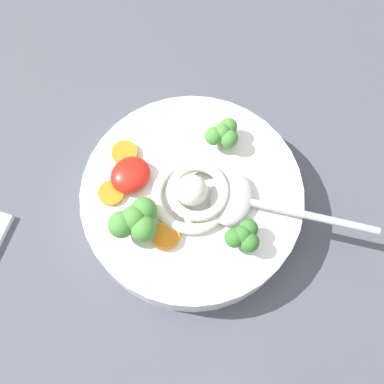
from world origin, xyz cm
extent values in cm
cube|color=#474C56|center=(0.00, 0.00, 1.44)|extent=(110.30, 110.30, 2.89)
cylinder|color=white|center=(1.15, -3.34, 5.19)|extent=(23.42, 23.42, 4.61)
cylinder|color=#B27A33|center=(1.15, -3.34, 5.37)|extent=(20.61, 20.61, 4.24)
torus|color=silver|center=(0.67, -3.75, 8.07)|extent=(8.31, 8.31, 1.15)
torus|color=silver|center=(1.21, -4.11, 8.98)|extent=(8.90, 8.90, 1.03)
sphere|color=silver|center=(0.67, -3.75, 9.56)|extent=(3.22, 3.22, 3.22)
ellipsoid|color=#B7B7BC|center=(3.21, -6.89, 8.29)|extent=(7.40, 6.81, 1.60)
cylinder|color=#B7B7BC|center=(6.96, -13.38, 8.29)|extent=(8.20, 13.39, 0.80)
ellipsoid|color=red|center=(-2.14, 2.32, 8.47)|extent=(4.33, 3.90, 1.95)
cylinder|color=#7A9E60|center=(7.61, -1.53, 8.03)|extent=(1.00, 1.00, 1.07)
sphere|color=#478938|center=(7.61, -1.53, 9.55)|extent=(1.97, 1.97, 1.97)
sphere|color=#478938|center=(8.60, -1.53, 9.37)|extent=(1.97, 1.97, 1.97)
sphere|color=#478938|center=(6.72, -1.17, 9.46)|extent=(1.97, 1.97, 1.97)
sphere|color=#478938|center=(7.61, -2.51, 9.41)|extent=(1.97, 1.97, 1.97)
cylinder|color=#7A9E60|center=(0.68, -10.42, 8.02)|extent=(0.99, 0.99, 1.06)
sphere|color=#38752D|center=(0.68, -10.42, 9.52)|extent=(1.94, 1.94, 1.94)
sphere|color=#38752D|center=(1.65, -10.42, 9.34)|extent=(1.94, 1.94, 1.94)
sphere|color=#38752D|center=(-0.20, -10.07, 9.43)|extent=(1.94, 1.94, 1.94)
sphere|color=#38752D|center=(0.68, -11.39, 9.38)|extent=(1.94, 1.94, 1.94)
cylinder|color=#7A9E60|center=(-5.47, -1.95, 8.21)|extent=(1.34, 1.34, 1.43)
sphere|color=#478938|center=(-5.47, -1.95, 10.24)|extent=(2.63, 2.63, 2.63)
sphere|color=#478938|center=(-4.16, -1.95, 10.00)|extent=(2.63, 2.63, 2.63)
sphere|color=#478938|center=(-6.67, -1.47, 10.12)|extent=(2.63, 2.63, 2.63)
sphere|color=#478938|center=(-5.47, -3.26, 10.05)|extent=(2.63, 2.63, 2.63)
cylinder|color=orange|center=(-4.09, -4.75, 7.87)|extent=(2.82, 2.82, 0.76)
cylinder|color=orange|center=(-0.68, 4.85, 7.84)|extent=(2.80, 2.80, 0.68)
cylinder|color=orange|center=(-4.76, 2.53, 7.77)|extent=(2.73, 2.73, 0.56)
camera|label=1|loc=(-11.51, -15.43, 52.40)|focal=43.34mm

